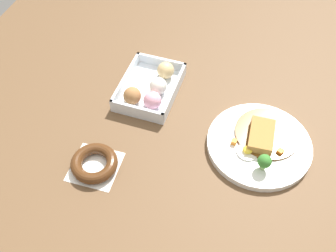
{
  "coord_description": "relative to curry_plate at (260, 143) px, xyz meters",
  "views": [
    {
      "loc": [
        -0.62,
        -0.11,
        0.83
      ],
      "look_at": [
        -0.01,
        0.09,
        0.03
      ],
      "focal_mm": 42.05,
      "sensor_mm": 36.0,
      "label": 1
    }
  ],
  "objects": [
    {
      "name": "chocolate_ring_donut",
      "position": [
        -0.19,
        0.38,
        0.0
      ],
      "size": [
        0.12,
        0.12,
        0.03
      ],
      "color": "white",
      "rests_on": "ground_plane"
    },
    {
      "name": "ground_plane",
      "position": [
        -0.02,
        0.15,
        -0.01
      ],
      "size": [
        1.6,
        1.6,
        0.0
      ],
      "primitive_type": "plane",
      "color": "brown"
    },
    {
      "name": "donut_box",
      "position": [
        0.09,
        0.33,
        0.01
      ],
      "size": [
        0.21,
        0.15,
        0.06
      ],
      "color": "silver",
      "rests_on": "ground_plane"
    },
    {
      "name": "curry_plate",
      "position": [
        0.0,
        0.0,
        0.0
      ],
      "size": [
        0.27,
        0.27,
        0.07
      ],
      "color": "white",
      "rests_on": "ground_plane"
    }
  ]
}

